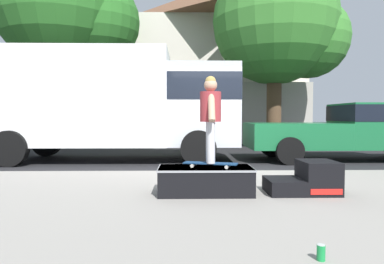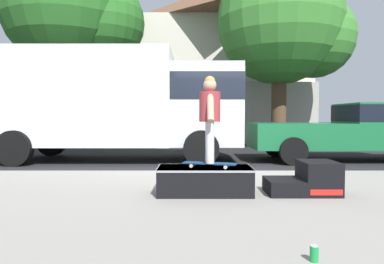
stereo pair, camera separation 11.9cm
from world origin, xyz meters
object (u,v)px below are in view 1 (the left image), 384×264
Objects in this scene: skate_box at (205,179)px; skateboard at (210,164)px; street_tree_neighbour at (69,9)px; kicker_ramp at (307,180)px; soda_can at (321,253)px; skater_kid at (211,112)px; pickup_truck_green at (354,129)px; street_tree_main at (282,26)px; box_truck at (114,100)px.

skateboard is (0.07, -0.05, 0.24)m from skate_box.
skateboard is at bearing -62.16° from street_tree_neighbour.
kicker_ramp is 8.00× the size of soda_can.
skater_kid reaches higher than skateboard.
street_tree_main is at bearing 107.83° from pickup_truck_green.
pickup_truck_green is (4.46, 4.84, 0.33)m from skateboard.
pickup_truck_green is at bearing 62.42° from soda_can.
box_truck is 6.71m from street_tree_neighbour.
skate_box is at bearing 146.32° from skateboard.
street_tree_main reaches higher than soda_can.
pickup_truck_green is 0.67× the size of street_tree_neighbour.
box_truck is (-3.78, 4.88, 1.38)m from kicker_ramp.
skateboard is at bearing -64.52° from box_truck.
kicker_ramp is 1.74m from skater_kid.
kicker_ramp is 5.70m from pickup_truck_green.
kicker_ramp is 0.18× the size of pickup_truck_green.
soda_can is 0.02× the size of pickup_truck_green.
pickup_truck_green reaches higher than skateboard.
pickup_truck_green is (3.03, 4.79, 0.58)m from kicker_ramp.
street_tree_main is (5.67, 3.44, 2.97)m from box_truck.
skater_kid reaches higher than skate_box.
skater_kid is 9.61m from street_tree_main.
street_tree_neighbour is at bearing 117.63° from skate_box.
pickup_truck_green is (3.76, 7.21, 0.71)m from soda_can.
pickup_truck_green is 11.68m from street_tree_neighbour.
street_tree_neighbour is (-2.74, 4.71, 3.92)m from box_truck.
skate_box is at bearing 146.32° from skater_kid.
kicker_ramp is at bearing -102.81° from street_tree_main.
skater_kid is 0.18× the size of box_truck.
street_tree_main is at bearing 67.81° from skate_box.
skateboard is 0.12× the size of box_truck.
skater_kid is at bearing -111.67° from street_tree_main.
soda_can is 0.02× the size of box_truck.
skateboard is 12.02m from street_tree_neighbour.
soda_can is 8.16m from pickup_truck_green.
soda_can is (0.76, -2.41, -0.15)m from skate_box.
pickup_truck_green is at bearing 57.74° from kicker_ramp.
street_tree_main is at bearing 77.19° from kicker_ramp.
kicker_ramp is 0.12× the size of street_tree_neighbour.
box_truck reaches higher than pickup_truck_green.
street_tree_main reaches higher than skateboard.
skater_kid is 0.17× the size of street_tree_main.
skate_box is 2.53m from soda_can.
soda_can is at bearing -73.70° from skateboard.
skate_box is 0.25m from skateboard.
pickup_truck_green is (6.81, -0.09, -0.81)m from box_truck.
street_tree_main reaches higher than skater_kid.
skateboard reaches higher than skate_box.
pickup_truck_green is 0.80× the size of street_tree_main.
street_tree_neighbour reaches higher than skater_kid.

